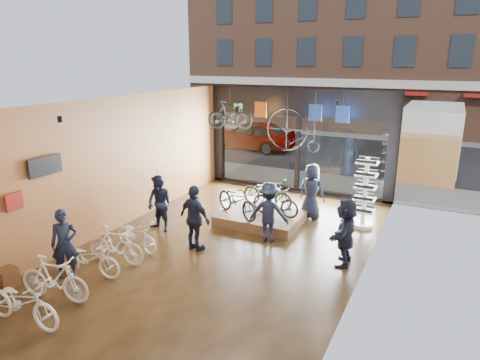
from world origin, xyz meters
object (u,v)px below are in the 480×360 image
Objects in this scene: sunglasses_rack at (365,193)px; hung_bike at (230,115)px; box_truck at (430,141)px; display_bike_left at (237,200)px; customer_3 at (269,212)px; customer_1 at (160,204)px; penny_farthing at (295,132)px; street_car at (251,135)px; floor_bike_2 at (89,258)px; customer_4 at (311,192)px; floor_bike_1 at (54,279)px; customer_2 at (195,218)px; display_platform at (261,218)px; floor_bike_4 at (136,235)px; floor_bike_3 at (116,245)px; floor_bike_0 at (22,302)px; display_bike_right at (267,193)px; customer_5 at (345,232)px; display_bike_mid at (275,201)px; customer_0 at (65,244)px.

hung_bike is (-4.84, 0.82, 1.88)m from sunglasses_rack.
box_truck is 10.30m from display_bike_left.
display_bike_left is 1.46m from customer_3.
penny_farthing reaches higher than customer_1.
street_car is 2.92× the size of floor_bike_2.
penny_farthing reaches higher than customer_4.
hung_bike reaches higher than box_truck.
customer_4 is (3.29, 6.86, 0.38)m from floor_bike_1.
customer_3 reaches higher than customer_1.
customer_4 is at bearing -103.61° from customer_2.
display_platform is at bearing -115.28° from box_truck.
box_truck is at bearing -15.44° from floor_bike_4.
floor_bike_3 is at bearing -18.40° from floor_bike_2.
display_bike_left is 2.25m from customer_1.
display_platform is at bearing 26.28° from street_car.
display_bike_right reaches higher than floor_bike_0.
sunglasses_rack is (-1.29, -7.62, -0.34)m from box_truck.
penny_farthing is at bearing 64.53° from customer_1.
customer_5 is at bearing -46.35° from floor_bike_0.
display_bike_left is (4.22, -10.16, -0.01)m from street_car.
sunglasses_rack reaches higher than display_bike_mid.
customer_4 is at bearing -47.19° from penny_farthing.
penny_farthing reaches higher than display_platform.
customer_5 is (5.23, 0.25, 0.02)m from customer_1.
display_bike_left is at bearing -29.06° from floor_bike_3.
box_truck is 3.98× the size of penny_farthing.
display_bike_mid is at bearing 16.92° from customer_0.
hung_bike is (-1.46, 2.36, 2.14)m from display_bike_left.
floor_bike_0 is at bearing 166.11° from display_bike_mid.
street_car is at bearing -55.95° from customer_2.
street_car is 14.83m from customer_0.
display_platform is 2.68m from customer_2.
floor_bike_2 is 5.46m from display_bike_mid.
customer_2 is 4.95m from penny_farthing.
floor_bike_2 is at bearing -60.74° from customer_5.
floor_bike_0 is at bearing -109.01° from customer_0.
customer_0 is (-6.73, -13.67, -0.58)m from box_truck.
display_bike_right is 1.01× the size of customer_2.
customer_5 reaches higher than customer_3.
display_bike_right is at bearing 3.30° from display_bike_left.
customer_1 is (-6.47, -10.51, -0.57)m from box_truck.
customer_2 reaches higher than display_platform.
customer_3 is at bearing 26.99° from street_car.
customer_3 is at bearing -134.82° from sunglasses_rack.
customer_1 is at bearing -121.59° from box_truck.
display_bike_mid is 0.90× the size of customer_3.
display_bike_right is at bearing -16.41° from floor_bike_4.
box_truck is 4.37× the size of floor_bike_1.
display_bike_left is 3.19m from penny_farthing.
customer_1 is at bearing -124.01° from penny_farthing.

